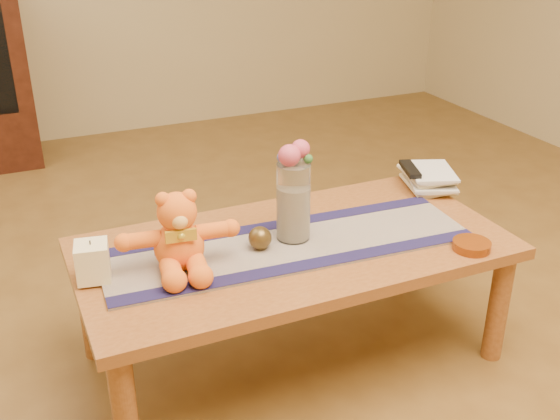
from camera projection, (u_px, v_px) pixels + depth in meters
name	position (u px, v px, depth m)	size (l,w,h in m)	color
floor	(293.00, 355.00, 2.36)	(5.50, 5.50, 0.00)	brown
coffee_table_top	(294.00, 249.00, 2.18)	(1.40, 0.70, 0.04)	brown
table_leg_fl	(125.00, 414.00, 1.80)	(0.07, 0.07, 0.41)	brown
table_leg_fr	(498.00, 307.00, 2.27)	(0.07, 0.07, 0.41)	brown
table_leg_bl	(89.00, 306.00, 2.28)	(0.07, 0.07, 0.41)	brown
table_leg_br	(403.00, 235.00, 2.75)	(0.07, 0.07, 0.41)	brown
persian_runner	(289.00, 245.00, 2.15)	(1.20, 0.35, 0.01)	#241C4F
runner_border_near	(307.00, 265.00, 2.03)	(1.20, 0.06, 0.00)	#191540
runner_border_far	(274.00, 225.00, 2.27)	(1.20, 0.06, 0.00)	#191540
teddy_bear	(178.00, 231.00, 1.98)	(0.35, 0.29, 0.23)	orange
pillar_candle	(93.00, 261.00, 1.93)	(0.09, 0.09, 0.11)	#FFF2BB
candle_wick	(90.00, 242.00, 1.91)	(0.00, 0.00, 0.01)	black
glass_vase	(293.00, 202.00, 2.13)	(0.11, 0.11, 0.26)	silver
potpourri_fill	(293.00, 213.00, 2.15)	(0.09, 0.09, 0.18)	beige
rose_left	(289.00, 156.00, 2.05)	(0.07, 0.07, 0.07)	#C2445D
rose_right	(300.00, 149.00, 2.07)	(0.06, 0.06, 0.06)	#C2445D
blue_flower_back	(292.00, 152.00, 2.10)	(0.04, 0.04, 0.04)	#4F5BAB
blue_flower_side	(282.00, 157.00, 2.08)	(0.04, 0.04, 0.04)	#4F5BAB
leaf_sprig	(308.00, 159.00, 2.07)	(0.03, 0.03, 0.03)	#33662D
bronze_ball	(260.00, 238.00, 2.11)	(0.07, 0.07, 0.07)	#503D1A
book_bottom	(408.00, 186.00, 2.57)	(0.17, 0.22, 0.02)	#F5E7BD
book_lower	(410.00, 182.00, 2.56)	(0.16, 0.22, 0.02)	#F5E7BD
book_upper	(407.00, 177.00, 2.56)	(0.17, 0.22, 0.02)	#F5E7BD
book_top	(410.00, 172.00, 2.55)	(0.16, 0.22, 0.02)	#F5E7BD
tv_remote	(410.00, 169.00, 2.53)	(0.04, 0.16, 0.02)	black
amber_dish	(472.00, 245.00, 2.13)	(0.12, 0.12, 0.03)	#BF5914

